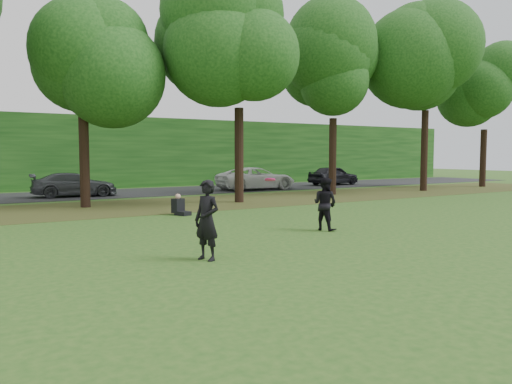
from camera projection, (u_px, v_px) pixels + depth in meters
ground at (349, 252)px, 12.07m from camera, size 120.00×120.00×0.00m
leaf_litter at (157, 205)px, 23.08m from camera, size 60.00×7.00×0.01m
street at (109, 194)px, 29.86m from camera, size 70.00×7.00×0.02m
far_hedge at (84, 152)px, 34.75m from camera, size 70.00×3.00×5.00m
player_left at (207, 220)px, 11.11m from camera, size 0.64×0.77×1.80m
player_right at (325, 204)px, 15.51m from camera, size 0.85×0.96×1.65m
parked_cars at (137, 182)px, 29.42m from camera, size 37.48×3.81×1.48m
frisbee at (270, 180)px, 12.68m from camera, size 0.34×0.33×0.12m
seated_person at (179, 207)px, 19.44m from camera, size 0.62×0.82×0.83m
tree_line at (147, 31)px, 22.26m from camera, size 55.30×7.90×12.31m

